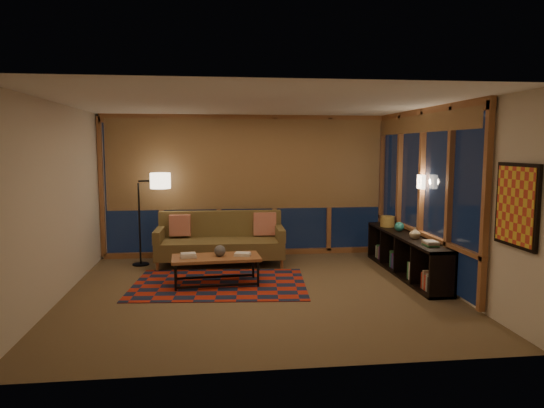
{
  "coord_description": "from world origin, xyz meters",
  "views": [
    {
      "loc": [
        -0.61,
        -6.83,
        2.09
      ],
      "look_at": [
        0.26,
        0.52,
        1.22
      ],
      "focal_mm": 32.0,
      "sensor_mm": 36.0,
      "label": 1
    }
  ],
  "objects": [
    {
      "name": "floor",
      "position": [
        0.0,
        0.0,
        0.0
      ],
      "size": [
        5.5,
        5.0,
        0.01
      ],
      "primitive_type": "cube",
      "color": "#746647",
      "rests_on": "ground"
    },
    {
      "name": "ceiling",
      "position": [
        0.0,
        0.0,
        2.7
      ],
      "size": [
        5.5,
        5.0,
        0.01
      ],
      "primitive_type": "cube",
      "color": "white",
      "rests_on": "walls"
    },
    {
      "name": "walls",
      "position": [
        0.0,
        0.0,
        1.35
      ],
      "size": [
        5.51,
        5.01,
        2.7
      ],
      "color": "beige",
      "rests_on": "floor"
    },
    {
      "name": "window_wall_back",
      "position": [
        0.0,
        2.43,
        1.35
      ],
      "size": [
        5.3,
        0.16,
        2.6
      ],
      "primitive_type": null,
      "color": "brown",
      "rests_on": "walls"
    },
    {
      "name": "window_wall_right",
      "position": [
        2.68,
        0.6,
        1.35
      ],
      "size": [
        0.16,
        3.7,
        2.6
      ],
      "primitive_type": null,
      "color": "brown",
      "rests_on": "walls"
    },
    {
      "name": "wall_art",
      "position": [
        2.71,
        -1.85,
        1.45
      ],
      "size": [
        0.06,
        0.74,
        0.94
      ],
      "primitive_type": null,
      "color": "red",
      "rests_on": "walls"
    },
    {
      "name": "wall_sconce",
      "position": [
        2.62,
        0.45,
        1.55
      ],
      "size": [
        0.12,
        0.18,
        0.22
      ],
      "primitive_type": null,
      "color": "beige",
      "rests_on": "walls"
    },
    {
      "name": "sofa",
      "position": [
        -0.52,
        1.72,
        0.46
      ],
      "size": [
        2.26,
        0.97,
        0.91
      ],
      "primitive_type": null,
      "rotation": [
        0.0,
        0.0,
        -0.03
      ],
      "color": "brown",
      "rests_on": "floor"
    },
    {
      "name": "pillow_left",
      "position": [
        -1.24,
        1.93,
        0.65
      ],
      "size": [
        0.38,
        0.14,
        0.38
      ],
      "primitive_type": null,
      "rotation": [
        0.0,
        0.0,
        -0.04
      ],
      "color": "red",
      "rests_on": "sofa"
    },
    {
      "name": "pillow_right",
      "position": [
        0.3,
        1.94,
        0.67
      ],
      "size": [
        0.42,
        0.16,
        0.42
      ],
      "primitive_type": null,
      "rotation": [
        0.0,
        0.0,
        -0.05
      ],
      "color": "red",
      "rests_on": "sofa"
    },
    {
      "name": "area_rug",
      "position": [
        -0.56,
        0.44,
        0.01
      ],
      "size": [
        2.76,
        1.97,
        0.01
      ],
      "primitive_type": "cube",
      "rotation": [
        0.0,
        0.0,
        -0.09
      ],
      "color": "#A92513",
      "rests_on": "floor"
    },
    {
      "name": "coffee_table",
      "position": [
        -0.61,
        0.44,
        0.22
      ],
      "size": [
        1.36,
        0.69,
        0.44
      ],
      "primitive_type": null,
      "rotation": [
        0.0,
        0.0,
        0.06
      ],
      "color": "brown",
      "rests_on": "floor"
    },
    {
      "name": "book_stack_a",
      "position": [
        -1.02,
        0.41,
        0.48
      ],
      "size": [
        0.26,
        0.22,
        0.07
      ],
      "primitive_type": null,
      "rotation": [
        0.0,
        0.0,
        0.14
      ],
      "color": "white",
      "rests_on": "coffee_table"
    },
    {
      "name": "book_stack_b",
      "position": [
        -0.2,
        0.44,
        0.46
      ],
      "size": [
        0.26,
        0.23,
        0.05
      ],
      "primitive_type": null,
      "rotation": [
        0.0,
        0.0,
        -0.24
      ],
      "color": "white",
      "rests_on": "coffee_table"
    },
    {
      "name": "ceramic_pot",
      "position": [
        -0.55,
        0.46,
        0.53
      ],
      "size": [
        0.2,
        0.2,
        0.17
      ],
      "primitive_type": "sphere",
      "rotation": [
        0.0,
        0.0,
        0.14
      ],
      "color": "black",
      "rests_on": "coffee_table"
    },
    {
      "name": "floor_lamp",
      "position": [
        -1.94,
        1.87,
        0.82
      ],
      "size": [
        0.59,
        0.43,
        1.65
      ],
      "primitive_type": null,
      "rotation": [
        0.0,
        0.0,
        0.14
      ],
      "color": "black",
      "rests_on": "floor"
    },
    {
      "name": "bookshelf",
      "position": [
        2.49,
        0.66,
        0.34
      ],
      "size": [
        0.4,
        2.68,
        0.67
      ],
      "primitive_type": null,
      "color": "black",
      "rests_on": "floor"
    },
    {
      "name": "basket",
      "position": [
        2.47,
        1.48,
        0.76
      ],
      "size": [
        0.28,
        0.28,
        0.19
      ],
      "primitive_type": "cylinder",
      "rotation": [
        0.0,
        0.0,
        -0.14
      ],
      "color": "#AB8943",
      "rests_on": "bookshelf"
    },
    {
      "name": "teal_bowl",
      "position": [
        2.49,
        0.97,
        0.75
      ],
      "size": [
        0.21,
        0.21,
        0.16
      ],
      "primitive_type": "sphere",
      "rotation": [
        0.0,
        0.0,
        0.34
      ],
      "color": "#237771",
      "rests_on": "bookshelf"
    },
    {
      "name": "vase",
      "position": [
        2.49,
        0.32,
        0.76
      ],
      "size": [
        0.2,
        0.2,
        0.18
      ],
      "primitive_type": "imported",
      "rotation": [
        0.0,
        0.0,
        -0.18
      ],
      "color": "tan",
      "rests_on": "bookshelf"
    },
    {
      "name": "shelf_book_stack",
      "position": [
        2.49,
        -0.24,
        0.71
      ],
      "size": [
        0.17,
        0.24,
        0.07
      ],
      "primitive_type": null,
      "rotation": [
        0.0,
        0.0,
        -0.0
      ],
      "color": "white",
      "rests_on": "bookshelf"
    }
  ]
}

